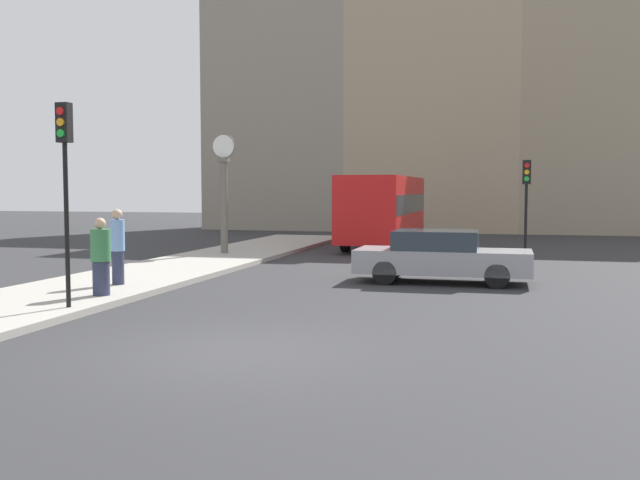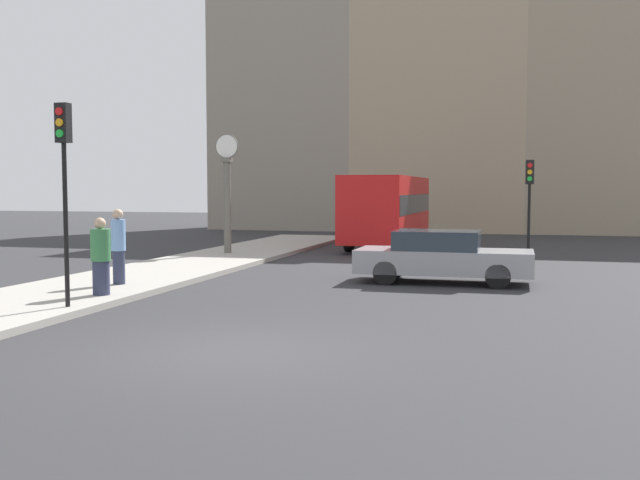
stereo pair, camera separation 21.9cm
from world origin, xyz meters
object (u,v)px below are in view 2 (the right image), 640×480
Objects in this scene: bus_distant at (388,207)px; pedestrian_green_hoodie at (101,257)px; pedestrian_blue_stripe at (118,246)px; sedan_car at (442,256)px; street_clock at (227,192)px; traffic_light_far at (529,190)px; traffic_light_near at (64,162)px.

bus_distant reaches higher than pedestrian_green_hoodie.
bus_distant is 4.89× the size of pedestrian_blue_stripe.
sedan_car is 11.85m from bus_distant.
bus_distant is 15.27m from pedestrian_blue_stripe.
pedestrian_blue_stripe reaches higher than pedestrian_green_hoodie.
pedestrian_blue_stripe is at bearing -84.65° from street_clock.
pedestrian_green_hoodie is at bearing -101.79° from bus_distant.
street_clock is 8.81m from pedestrian_blue_stripe.
street_clock is at bearing 97.66° from pedestrian_green_hoodie.
traffic_light_far is at bearing -2.86° from street_clock.
bus_distant is 16.77m from pedestrian_green_hoodie.
pedestrian_blue_stripe is (-4.00, -14.72, -0.62)m from bus_distant.
street_clock is 2.35× the size of pedestrian_blue_stripe.
traffic_light_far reaches higher than bus_distant.
traffic_light_far is 0.78× the size of street_clock.
street_clock reaches higher than traffic_light_far.
sedan_car is 9.92m from street_clock.
street_clock reaches higher than sedan_car.
traffic_light_near reaches higher than bus_distant.
street_clock reaches higher than traffic_light_near.
bus_distant is 18.29m from traffic_light_near.
pedestrian_green_hoodie is 1.78m from pedestrian_blue_stripe.
traffic_light_near reaches higher than pedestrian_green_hoodie.
traffic_light_far is 2.00× the size of pedestrian_green_hoodie.
sedan_car is 2.67× the size of pedestrian_green_hoodie.
sedan_car is 8.54m from pedestrian_green_hoodie.
traffic_light_far is 1.84× the size of pedestrian_blue_stripe.
street_clock is 10.54m from pedestrian_green_hoodie.
traffic_light_far is at bearing 40.18° from pedestrian_blue_stripe.
traffic_light_near is 2.17× the size of pedestrian_blue_stripe.
pedestrian_blue_stripe reaches higher than sedan_car.
sedan_car is at bearing -73.13° from bus_distant.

